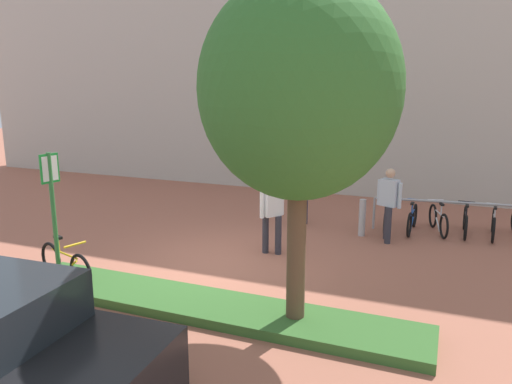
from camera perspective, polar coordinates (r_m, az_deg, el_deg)
ground_plane at (r=10.17m, az=-3.78°, el=-8.23°), size 60.00×60.00×0.00m
building_facade at (r=16.85m, az=7.86°, el=17.21°), size 28.00×1.20×10.00m
planter_strip at (r=8.16m, az=-5.63°, el=-13.12°), size 7.00×1.10×0.16m
tree_sidewalk at (r=6.86m, az=5.06°, el=11.74°), size 2.80×2.80×5.07m
parking_sign_post at (r=9.41m, az=-22.62°, el=-0.81°), size 0.10×0.36×2.43m
bike_at_sign at (r=9.76m, az=-21.30°, el=-7.83°), size 1.62×0.60×0.86m
bike_rack_cluster at (r=12.83m, az=21.85°, el=-3.09°), size 3.73×1.87×0.83m
bollard_steel at (r=12.03m, az=12.25°, el=-2.94°), size 0.16×0.16×0.90m
person_casual_tan at (r=11.63m, az=15.22°, el=-0.92°), size 0.57×0.46×1.72m
person_suited_dark at (r=12.68m, az=5.10°, el=0.58°), size 0.42×0.61×1.72m
person_shirt_white at (r=10.41m, az=1.88°, el=-2.04°), size 0.43×0.52×1.72m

